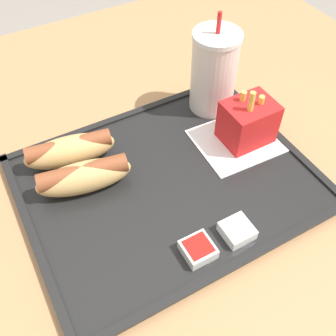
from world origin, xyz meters
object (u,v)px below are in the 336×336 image
(fries_carton, at_px, (248,122))
(hot_dog_far, at_px, (70,150))
(sauce_cup_mayo, at_px, (237,230))
(sauce_cup_ketchup, at_px, (198,249))
(hot_dog_near, at_px, (84,176))
(soda_cup, at_px, (214,72))

(fries_carton, bearing_deg, hot_dog_far, 161.43)
(sauce_cup_mayo, xyz_separation_m, sauce_cup_ketchup, (-0.06, 0.00, 0.00))
(hot_dog_near, xyz_separation_m, sauce_cup_mayo, (0.15, -0.18, -0.02))
(hot_dog_far, height_order, sauce_cup_ketchup, hot_dog_far)
(sauce_cup_ketchup, bearing_deg, hot_dog_far, 110.73)
(hot_dog_far, distance_m, sauce_cup_mayo, 0.28)
(sauce_cup_mayo, bearing_deg, hot_dog_near, 130.53)
(soda_cup, bearing_deg, hot_dog_near, -165.38)
(hot_dog_far, xyz_separation_m, sauce_cup_ketchup, (0.09, -0.24, -0.02))
(soda_cup, bearing_deg, fries_carton, -88.30)
(soda_cup, relative_size, hot_dog_near, 1.22)
(soda_cup, height_order, fries_carton, soda_cup)
(fries_carton, distance_m, sauce_cup_mayo, 0.19)
(fries_carton, bearing_deg, soda_cup, 91.70)
(hot_dog_far, bearing_deg, sauce_cup_ketchup, -69.27)
(fries_carton, distance_m, sauce_cup_ketchup, 0.23)
(hot_dog_near, xyz_separation_m, sauce_cup_ketchup, (0.09, -0.17, -0.02))
(hot_dog_near, bearing_deg, soda_cup, 14.62)
(hot_dog_far, distance_m, sauce_cup_ketchup, 0.25)
(fries_carton, bearing_deg, sauce_cup_ketchup, -141.64)
(soda_cup, height_order, sauce_cup_ketchup, soda_cup)
(soda_cup, distance_m, sauce_cup_mayo, 0.28)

